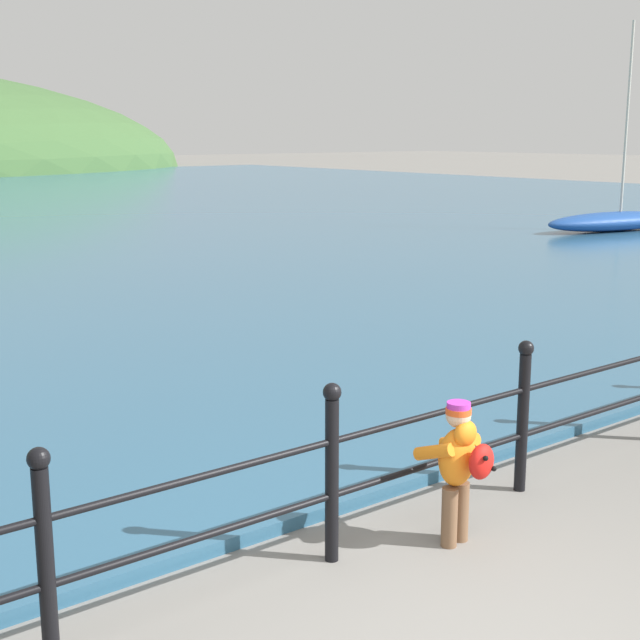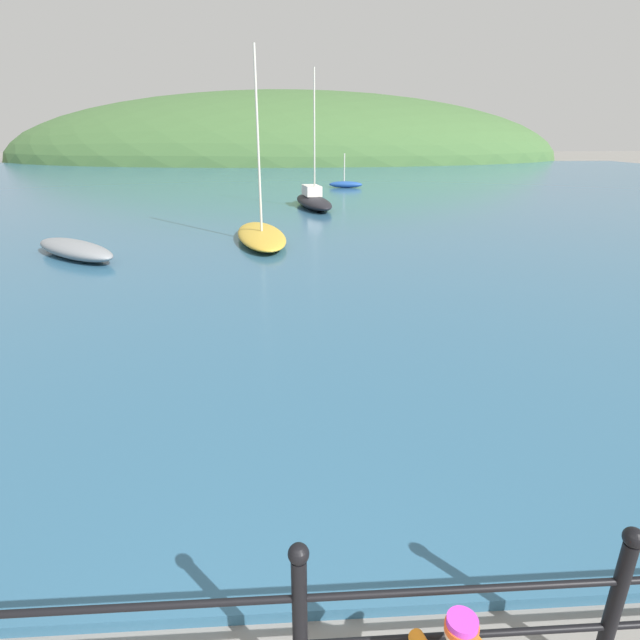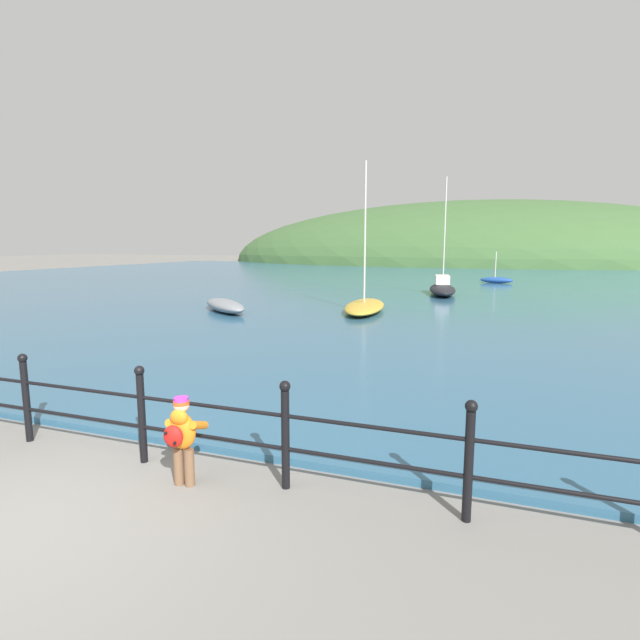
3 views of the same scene
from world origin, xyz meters
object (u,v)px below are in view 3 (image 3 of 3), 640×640
at_px(boat_red_dinghy, 225,305).
at_px(boat_nearest_quay, 365,306).
at_px(boat_far_left, 496,280).
at_px(child_in_coat, 182,433).
at_px(boat_mid_harbor, 442,288).

xyz_separation_m(boat_red_dinghy, boat_nearest_quay, (4.96, 1.92, -0.02)).
xyz_separation_m(boat_far_left, boat_nearest_quay, (-4.47, -16.32, -0.00)).
bearing_deg(boat_red_dinghy, child_in_coat, -60.92).
bearing_deg(boat_red_dinghy, boat_nearest_quay, 21.12).
relative_size(boat_red_dinghy, boat_far_left, 1.51).
height_order(child_in_coat, boat_far_left, boat_far_left).
height_order(boat_red_dinghy, boat_far_left, boat_far_left).
bearing_deg(boat_red_dinghy, boat_mid_harbor, 53.69).
bearing_deg(child_in_coat, boat_mid_harbor, 89.24).
height_order(boat_red_dinghy, boat_mid_harbor, boat_mid_harbor).
height_order(child_in_coat, boat_mid_harbor, boat_mid_harbor).
relative_size(boat_red_dinghy, boat_nearest_quay, 0.59).
height_order(boat_far_left, boat_mid_harbor, boat_mid_harbor).
distance_m(boat_red_dinghy, boat_nearest_quay, 5.32).
distance_m(boat_red_dinghy, boat_mid_harbor, 11.78).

